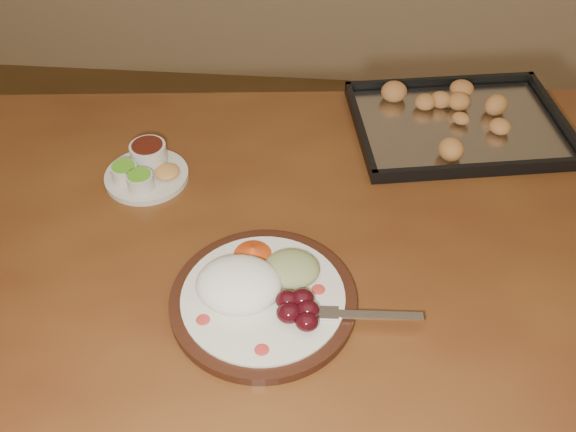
{
  "coord_description": "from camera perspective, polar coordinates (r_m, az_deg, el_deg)",
  "views": [
    {
      "loc": [
        -0.13,
        -0.53,
        1.57
      ],
      "look_at": [
        -0.2,
        0.3,
        0.77
      ],
      "focal_mm": 40.0,
      "sensor_mm": 36.0,
      "label": 1
    }
  ],
  "objects": [
    {
      "name": "dinner_plate",
      "position": [
        1.03,
        -2.46,
        -6.78
      ],
      "size": [
        0.4,
        0.3,
        0.07
      ],
      "rotation": [
        0.0,
        0.0,
        -0.3
      ],
      "color": "black",
      "rests_on": "dining_table"
    },
    {
      "name": "dining_table",
      "position": [
        1.23,
        -0.28,
        -4.43
      ],
      "size": [
        1.58,
        1.05,
        0.75
      ],
      "rotation": [
        0.0,
        0.0,
        0.1
      ],
      "color": "brown",
      "rests_on": "ground"
    },
    {
      "name": "baking_tray",
      "position": [
        1.43,
        14.99,
        7.95
      ],
      "size": [
        0.49,
        0.4,
        0.05
      ],
      "rotation": [
        0.0,
        0.0,
        0.18
      ],
      "color": "black",
      "rests_on": "dining_table"
    },
    {
      "name": "condiment_saucer",
      "position": [
        1.28,
        -12.58,
        4.09
      ],
      "size": [
        0.16,
        0.16,
        0.06
      ],
      "rotation": [
        0.0,
        0.0,
        -0.24
      ],
      "color": "beige",
      "rests_on": "dining_table"
    }
  ]
}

